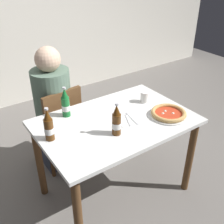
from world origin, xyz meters
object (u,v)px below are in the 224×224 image
at_px(beer_bottle_center, 66,104).
at_px(paper_cup, 145,97).
at_px(beer_bottle_left, 49,126).
at_px(napkin_with_cutlery, 130,119).
at_px(diner_seated, 54,112).
at_px(pizza_margherita_near, 169,114).
at_px(beer_bottle_right, 117,121).
at_px(dining_table_main, 116,132).
at_px(chair_behind_table, 59,123).

distance_m(beer_bottle_center, paper_cup, 0.69).
height_order(beer_bottle_left, napkin_with_cutlery, beer_bottle_left).
height_order(diner_seated, beer_bottle_left, diner_seated).
bearing_deg(beer_bottle_left, paper_cup, 3.14).
xyz_separation_m(pizza_margherita_near, paper_cup, (-0.00, 0.29, 0.03)).
bearing_deg(paper_cup, napkin_with_cutlery, -150.25).
relative_size(napkin_with_cutlery, paper_cup, 2.40).
distance_m(beer_bottle_left, napkin_with_cutlery, 0.63).
height_order(beer_bottle_left, beer_bottle_right, same).
xyz_separation_m(dining_table_main, beer_bottle_left, (-0.52, 0.06, 0.22)).
xyz_separation_m(diner_seated, beer_bottle_center, (-0.04, -0.38, 0.27)).
relative_size(beer_bottle_left, napkin_with_cutlery, 1.08).
height_order(diner_seated, paper_cup, diner_seated).
distance_m(beer_bottle_left, beer_bottle_center, 0.32).
height_order(pizza_margherita_near, beer_bottle_right, beer_bottle_right).
height_order(dining_table_main, beer_bottle_right, beer_bottle_right).
distance_m(chair_behind_table, diner_seated, 0.11).
distance_m(chair_behind_table, beer_bottle_left, 0.73).
height_order(beer_bottle_left, paper_cup, beer_bottle_left).
bearing_deg(paper_cup, beer_bottle_center, 165.20).
bearing_deg(pizza_margherita_near, dining_table_main, 154.40).
xyz_separation_m(chair_behind_table, pizza_margherita_near, (0.61, -0.79, 0.29)).
height_order(beer_bottle_right, napkin_with_cutlery, beer_bottle_right).
relative_size(beer_bottle_center, beer_bottle_right, 1.00).
distance_m(beer_bottle_center, beer_bottle_right, 0.47).
relative_size(chair_behind_table, diner_seated, 0.70).
height_order(pizza_margherita_near, paper_cup, paper_cup).
height_order(chair_behind_table, beer_bottle_center, beer_bottle_center).
xyz_separation_m(dining_table_main, napkin_with_cutlery, (0.10, -0.06, 0.12)).
height_order(dining_table_main, beer_bottle_left, beer_bottle_left).
distance_m(pizza_margherita_near, napkin_with_cutlery, 0.31).
distance_m(beer_bottle_right, paper_cup, 0.55).
bearing_deg(diner_seated, beer_bottle_right, -80.46).
bearing_deg(napkin_with_cutlery, pizza_margherita_near, -23.72).
xyz_separation_m(beer_bottle_left, paper_cup, (0.90, 0.05, -0.06)).
relative_size(pizza_margherita_near, paper_cup, 3.16).
bearing_deg(beer_bottle_right, chair_behind_table, 99.44).
distance_m(chair_behind_table, napkin_with_cutlery, 0.79).
distance_m(beer_bottle_center, napkin_with_cutlery, 0.51).
xyz_separation_m(beer_bottle_center, napkin_with_cutlery, (0.38, -0.34, -0.10)).
bearing_deg(beer_bottle_center, pizza_margherita_near, -34.95).
xyz_separation_m(beer_bottle_right, paper_cup, (0.48, 0.26, -0.06)).
xyz_separation_m(dining_table_main, paper_cup, (0.38, 0.11, 0.16)).
bearing_deg(beer_bottle_left, napkin_with_cutlery, -10.54).
bearing_deg(pizza_margherita_near, beer_bottle_left, 165.04).
bearing_deg(dining_table_main, pizza_margherita_near, -25.60).
bearing_deg(napkin_with_cutlery, beer_bottle_right, -154.20).
distance_m(napkin_with_cutlery, paper_cup, 0.33).
bearing_deg(beer_bottle_left, dining_table_main, -6.27).
height_order(chair_behind_table, beer_bottle_left, beer_bottle_left).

